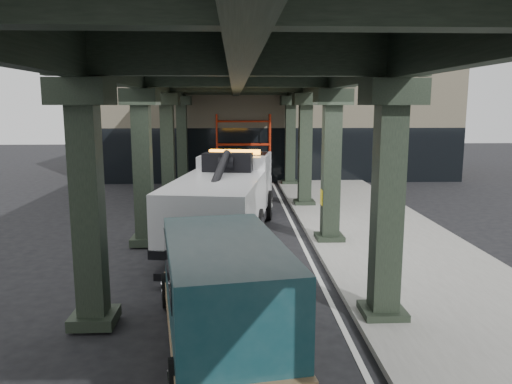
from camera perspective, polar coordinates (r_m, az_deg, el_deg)
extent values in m
plane|color=black|center=(14.52, -0.39, -8.16)|extent=(90.00, 90.00, 0.00)
cube|color=gray|center=(17.14, 14.64, -5.39)|extent=(5.00, 40.00, 0.15)
cube|color=silver|center=(16.56, 5.27, -5.88)|extent=(0.12, 38.00, 0.01)
cube|color=black|center=(10.46, 14.78, -1.45)|extent=(0.55, 0.55, 5.00)
cube|color=black|center=(10.27, 15.34, 10.95)|extent=(1.10, 1.10, 0.50)
cube|color=black|center=(11.14, 14.24, -13.24)|extent=(0.90, 0.90, 0.24)
cube|color=black|center=(16.22, 8.57, 2.71)|extent=(0.55, 0.55, 5.00)
cube|color=black|center=(16.09, 8.78, 10.68)|extent=(1.10, 1.10, 0.50)
cube|color=black|center=(16.66, 8.37, -5.23)|extent=(0.90, 0.90, 0.24)
cube|color=black|center=(22.10, 5.63, 4.66)|extent=(0.55, 0.55, 5.00)
cube|color=black|center=(22.01, 5.73, 10.50)|extent=(1.10, 1.10, 0.50)
cube|color=black|center=(22.43, 5.53, -1.25)|extent=(0.90, 0.90, 0.24)
cube|color=black|center=(28.04, 3.92, 5.79)|extent=(0.55, 0.55, 5.00)
cube|color=black|center=(27.96, 3.97, 10.39)|extent=(1.10, 1.10, 0.50)
cube|color=black|center=(28.30, 3.86, 1.10)|extent=(0.90, 0.90, 0.24)
cube|color=black|center=(10.41, -18.64, -1.70)|extent=(0.55, 0.55, 5.00)
cube|color=black|center=(10.22, -19.35, 10.76)|extent=(1.10, 1.10, 0.50)
cube|color=black|center=(11.09, -17.96, -13.53)|extent=(0.90, 0.90, 0.24)
cube|color=black|center=(16.18, -12.80, 2.56)|extent=(0.55, 0.55, 5.00)
cube|color=black|center=(16.06, -13.11, 10.54)|extent=(1.10, 1.10, 0.50)
cube|color=black|center=(16.63, -12.49, -5.40)|extent=(0.90, 0.90, 0.24)
cube|color=black|center=(22.08, -10.03, 4.55)|extent=(0.55, 0.55, 5.00)
cube|color=black|center=(21.99, -10.21, 10.40)|extent=(1.10, 1.10, 0.50)
cube|color=black|center=(22.41, -9.86, -1.36)|extent=(0.90, 0.90, 0.24)
cube|color=black|center=(28.02, -8.43, 5.70)|extent=(0.55, 0.55, 5.00)
cube|color=black|center=(27.95, -8.55, 10.31)|extent=(1.10, 1.10, 0.50)
cube|color=black|center=(28.28, -8.32, 1.01)|extent=(0.90, 0.90, 0.24)
cube|color=black|center=(16.13, 8.86, 13.52)|extent=(0.35, 32.00, 1.10)
cube|color=black|center=(16.09, -13.22, 13.39)|extent=(0.35, 32.00, 1.10)
cube|color=black|center=(15.83, -2.17, 13.70)|extent=(0.35, 32.00, 1.10)
cube|color=black|center=(15.89, -2.19, 16.22)|extent=(7.40, 32.00, 0.30)
cube|color=#C6B793|center=(33.89, 1.80, 9.05)|extent=(22.00, 10.00, 8.00)
cylinder|color=red|center=(28.82, -4.45, 4.90)|extent=(0.08, 0.08, 4.00)
cylinder|color=red|center=(28.02, -4.51, 4.75)|extent=(0.08, 0.08, 4.00)
cylinder|color=red|center=(28.87, 1.53, 4.93)|extent=(0.08, 0.08, 4.00)
cylinder|color=red|center=(28.08, 1.64, 4.79)|extent=(0.08, 0.08, 4.00)
cylinder|color=red|center=(28.91, -1.45, 2.94)|extent=(3.00, 0.08, 0.08)
cylinder|color=red|center=(28.78, -1.46, 5.51)|extent=(3.00, 0.08, 0.08)
cylinder|color=red|center=(28.71, -1.47, 8.10)|extent=(3.00, 0.08, 0.08)
cube|color=black|center=(16.90, -3.75, -2.93)|extent=(2.34, 8.14, 0.27)
cube|color=silver|center=(19.39, -2.31, 1.49)|extent=(2.91, 2.95, 1.94)
cube|color=silver|center=(20.57, -1.81, 0.47)|extent=(2.62, 1.15, 0.97)
cube|color=black|center=(19.58, -2.20, 3.16)|extent=(2.56, 1.76, 0.91)
cube|color=silver|center=(15.56, -4.60, -1.42)|extent=(3.40, 5.72, 1.51)
cube|color=orange|center=(19.05, -2.44, 4.60)|extent=(1.96, 0.60, 0.17)
cube|color=black|center=(17.49, -3.27, 3.41)|extent=(1.80, 0.91, 0.65)
cylinder|color=black|center=(15.63, -4.49, 1.63)|extent=(0.85, 3.76, 1.44)
cube|color=black|center=(13.24, -6.87, -8.32)|extent=(0.56, 1.54, 0.19)
cube|color=black|center=(12.57, -7.68, -9.60)|extent=(1.74, 0.54, 0.19)
cylinder|color=black|center=(20.10, -5.48, -1.36)|extent=(0.56, 1.23, 1.18)
cylinder|color=silver|center=(20.10, -5.48, -1.36)|extent=(0.52, 0.71, 0.65)
cylinder|color=black|center=(19.74, 1.25, -1.52)|extent=(0.56, 1.23, 1.18)
cylinder|color=silver|center=(19.74, 1.25, -1.52)|extent=(0.52, 0.71, 0.65)
cylinder|color=black|center=(16.73, -8.04, -3.71)|extent=(0.56, 1.23, 1.18)
cylinder|color=silver|center=(16.73, -8.04, -3.71)|extent=(0.52, 0.71, 0.65)
cylinder|color=black|center=(16.30, 0.06, -3.98)|extent=(0.56, 1.23, 1.18)
cylinder|color=silver|center=(16.30, 0.06, -3.98)|extent=(0.52, 0.71, 0.65)
cylinder|color=black|center=(15.42, -9.36, -4.91)|extent=(0.56, 1.23, 1.18)
cylinder|color=silver|center=(15.42, -9.36, -4.91)|extent=(0.52, 0.71, 0.65)
cylinder|color=black|center=(14.95, -0.57, -5.25)|extent=(0.56, 1.23, 1.18)
cylinder|color=silver|center=(14.95, -0.57, -5.25)|extent=(0.52, 0.71, 0.65)
cube|color=#11363D|center=(11.54, -5.47, -8.41)|extent=(2.05, 1.32, 0.84)
cube|color=#11363D|center=(9.03, -3.60, -11.18)|extent=(2.62, 4.45, 1.81)
cube|color=#92704A|center=(9.66, -3.88, -14.52)|extent=(2.83, 5.46, 0.33)
cube|color=black|center=(10.98, -5.30, -5.32)|extent=(1.85, 0.70, 0.77)
cube|color=black|center=(9.14, -3.89, -7.84)|extent=(2.51, 3.63, 0.51)
cube|color=silver|center=(12.13, -5.71, -9.35)|extent=(1.85, 0.42, 0.28)
cylinder|color=black|center=(11.61, -10.04, -11.00)|extent=(0.39, 0.81, 0.78)
cylinder|color=silver|center=(11.61, -10.04, -11.00)|extent=(0.36, 0.47, 0.43)
cylinder|color=black|center=(11.80, -0.84, -10.49)|extent=(0.39, 0.81, 0.78)
cylinder|color=silver|center=(11.80, -0.84, -10.49)|extent=(0.36, 0.47, 0.43)
cylinder|color=black|center=(8.08, -8.95, -20.81)|extent=(0.39, 0.81, 0.78)
cylinder|color=silver|center=(8.08, -8.95, -20.81)|extent=(0.36, 0.47, 0.43)
cylinder|color=black|center=(8.35, 4.69, -19.62)|extent=(0.39, 0.81, 0.78)
cylinder|color=silver|center=(8.35, 4.69, -19.62)|extent=(0.36, 0.47, 0.43)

